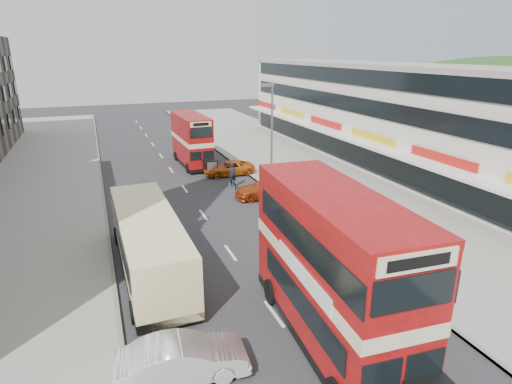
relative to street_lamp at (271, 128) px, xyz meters
name	(u,v)px	position (x,y,z in m)	size (l,w,h in m)	color
ground	(295,343)	(-6.52, -18.00, -4.78)	(160.00, 160.00, 0.00)	#28282B
road_surface	(185,189)	(-6.52, 2.00, -4.78)	(12.00, 90.00, 0.01)	#28282B
pavement_right	(318,173)	(5.48, 2.00, -4.71)	(12.00, 90.00, 0.15)	gray
pavement_left	(14,207)	(-18.52, 2.00, -4.71)	(12.00, 90.00, 0.15)	gray
kerb_left	(103,197)	(-12.62, 2.00, -4.71)	(0.20, 90.00, 0.16)	gray
kerb_right	(256,180)	(-0.42, 2.00, -4.71)	(0.20, 90.00, 0.16)	gray
commercial_row	(384,113)	(13.42, 4.00, -0.09)	(9.90, 46.20, 9.30)	beige
street_lamp	(271,128)	(0.00, 0.00, 0.00)	(1.00, 0.20, 8.12)	slate
bus_main	(333,268)	(-5.16, -18.13, -1.83)	(3.38, 10.34, 5.61)	black
bus_second	(192,140)	(-4.22, 9.16, -2.36)	(2.48, 8.39, 4.61)	black
coach	(149,241)	(-10.81, -10.50, -3.14)	(2.89, 10.54, 2.78)	black
car_left_front	(182,360)	(-10.81, -18.24, -4.06)	(1.53, 4.39, 1.45)	silver
car_right_a	(268,188)	(-1.12, -2.18, -4.07)	(2.00, 4.92, 1.43)	#A33610
car_right_b	(229,168)	(-2.04, 4.60, -4.17)	(2.05, 4.45, 1.24)	#C85714
pedestrian_near	(300,185)	(1.05, -3.19, -3.74)	(0.66, 0.45, 1.79)	gray
cyclist	(233,179)	(-2.83, 0.99, -4.10)	(0.61, 1.61, 2.01)	gray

